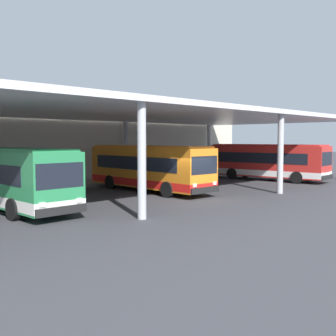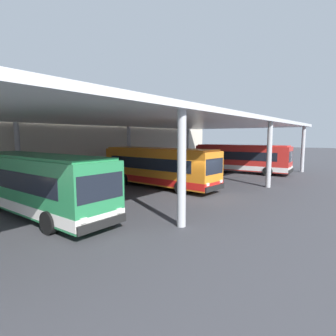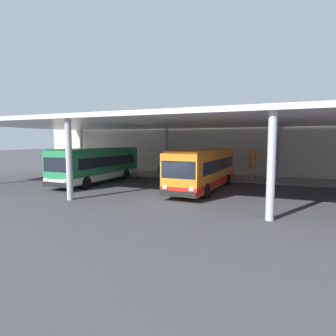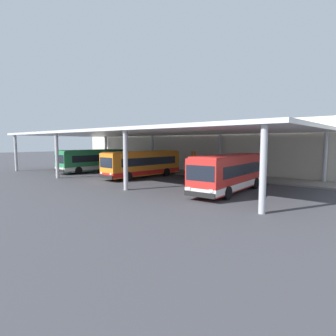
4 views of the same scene
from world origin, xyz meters
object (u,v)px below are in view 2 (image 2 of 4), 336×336
Objects in this scene: bus_nearest_bay at (37,184)px; bench_waiting at (37,180)px; bus_second_bay at (159,167)px; banner_sign at (130,157)px; bus_middle_bay at (241,158)px.

bench_waiting is (3.63, 7.28, -0.99)m from bus_nearest_bay.
banner_sign is (2.99, 6.29, 0.32)m from bus_second_bay.
bus_second_bay and bus_middle_bay have the same top height.
bus_nearest_bay is at bearing -153.82° from banner_sign.
bus_middle_bay is at bearing -39.81° from banner_sign.
bench_waiting is at bearing 63.49° from bus_nearest_bay.
bus_second_bay is at bearing -48.17° from bench_waiting.
bus_nearest_bay is 22.78m from bus_middle_bay.
bus_nearest_bay is 14.53m from banner_sign.
bus_second_bay is 6.97m from banner_sign.
bus_nearest_bay is 3.29× the size of banner_sign.
banner_sign reaches higher than bus_nearest_bay.
bus_nearest_bay is 0.99× the size of bus_second_bay.
bus_middle_bay is at bearing -25.12° from bench_waiting.
bus_second_bay is at bearing 171.98° from bus_middle_bay.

